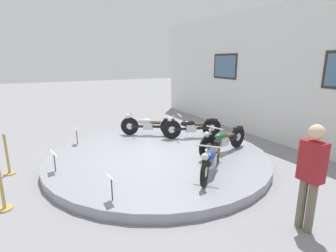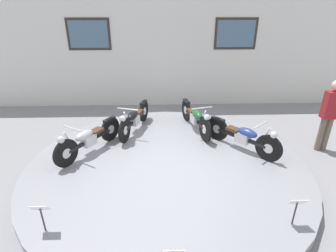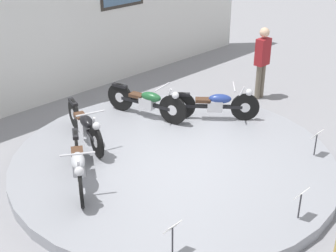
# 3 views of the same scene
# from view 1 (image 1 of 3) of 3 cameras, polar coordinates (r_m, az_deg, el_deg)

# --- Properties ---
(ground_plane) EXTENTS (60.00, 60.00, 0.00)m
(ground_plane) POSITION_cam_1_polar(r_m,az_deg,el_deg) (7.34, -2.15, -7.43)
(ground_plane) COLOR gray
(display_platform) EXTENTS (5.94, 5.94, 0.21)m
(display_platform) POSITION_cam_1_polar(r_m,az_deg,el_deg) (7.30, -2.16, -6.66)
(display_platform) COLOR gray
(display_platform) RESTS_ON ground_plane
(back_wall) EXTENTS (14.00, 0.22, 4.45)m
(back_wall) POSITION_cam_1_polar(r_m,az_deg,el_deg) (9.52, 22.16, 10.30)
(back_wall) COLOR silver
(back_wall) RESTS_ON ground_plane
(motorcycle_silver) EXTENTS (1.09, 1.68, 0.78)m
(motorcycle_silver) POSITION_cam_1_polar(r_m,az_deg,el_deg) (8.87, -4.37, 0.32)
(motorcycle_silver) COLOR black
(motorcycle_silver) RESTS_ON display_platform
(motorcycle_black) EXTENTS (0.71, 1.90, 0.79)m
(motorcycle_black) POSITION_cam_1_polar(r_m,az_deg,el_deg) (8.57, 4.95, -0.14)
(motorcycle_black) COLOR black
(motorcycle_black) RESTS_ON display_platform
(motorcycle_green) EXTENTS (0.64, 1.94, 0.80)m
(motorcycle_green) POSITION_cam_1_polar(r_m,az_deg,el_deg) (7.31, 11.84, -2.88)
(motorcycle_green) COLOR black
(motorcycle_green) RESTS_ON display_platform
(motorcycle_blue) EXTENTS (1.34, 1.50, 0.78)m
(motorcycle_blue) POSITION_cam_1_polar(r_m,az_deg,el_deg) (5.96, 9.40, -6.86)
(motorcycle_blue) COLOR black
(motorcycle_blue) RESTS_ON display_platform
(info_placard_front_left) EXTENTS (0.26, 0.11, 0.51)m
(info_placard_front_left) POSITION_cam_1_polar(r_m,az_deg,el_deg) (8.38, -19.29, -1.31)
(info_placard_front_left) COLOR #333338
(info_placard_front_left) RESTS_ON display_platform
(info_placard_front_centre) EXTENTS (0.26, 0.11, 0.51)m
(info_placard_front_centre) POSITION_cam_1_polar(r_m,az_deg,el_deg) (6.52, -23.56, -6.07)
(info_placard_front_centre) COLOR #333338
(info_placard_front_centre) RESTS_ON display_platform
(info_placard_front_right) EXTENTS (0.26, 0.11, 0.51)m
(info_placard_front_right) POSITION_cam_1_polar(r_m,az_deg,el_deg) (4.90, -12.21, -11.83)
(info_placard_front_right) COLOR #333338
(info_placard_front_right) RESTS_ON display_platform
(visitor_standing) EXTENTS (0.36, 0.23, 1.77)m
(visitor_standing) POSITION_cam_1_polar(r_m,az_deg,el_deg) (4.69, 28.67, -8.73)
(visitor_standing) COLOR #6B6051
(visitor_standing) RESTS_ON ground_plane
(stanchion_post_left_of_entry) EXTENTS (0.28, 0.28, 1.02)m
(stanchion_post_left_of_entry) POSITION_cam_1_polar(r_m,az_deg,el_deg) (7.46, -31.50, -6.43)
(stanchion_post_left_of_entry) COLOR tan
(stanchion_post_left_of_entry) RESTS_ON ground_plane
(stanchion_post_right_of_entry) EXTENTS (0.28, 0.28, 1.02)m
(stanchion_post_right_of_entry) POSITION_cam_1_polar(r_m,az_deg,el_deg) (5.81, -32.39, -12.12)
(stanchion_post_right_of_entry) COLOR tan
(stanchion_post_right_of_entry) RESTS_ON ground_plane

